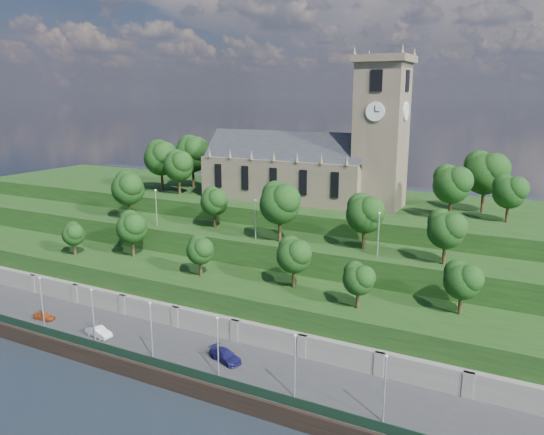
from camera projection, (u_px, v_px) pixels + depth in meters
The scene contains 17 objects.
ground at pixel (153, 384), 65.06m from camera, with size 320.00×320.00×0.00m, color black.
promenade at pixel (182, 356), 70.03m from camera, with size 160.00×12.00×2.00m, color #2D2D30.
quay_wall at pixel (152, 376), 64.78m from camera, with size 160.00×0.50×2.20m, color black.
fence at pixel (155, 362), 65.00m from camera, with size 160.00×0.10×1.20m, color black.
retaining_wall at pixel (208, 328), 74.86m from camera, with size 160.00×2.10×5.00m.
embankment_lower at pixel (230, 304), 79.73m from camera, with size 160.00×12.00×8.00m, color #183712.
embankment_upper at pixel (265, 270), 88.80m from camera, with size 160.00×10.00×12.00m, color #183712.
hilltop at pixel (314, 233), 106.62m from camera, with size 160.00×32.00×15.00m, color #183712.
church at pixel (311, 161), 99.43m from camera, with size 38.60×12.35×27.60m.
trees_lower at pixel (238, 248), 77.69m from camera, with size 66.84×8.64×7.84m.
trees_upper at pixel (264, 202), 85.08m from camera, with size 63.25×8.60×9.56m.
trees_hilltop at pixel (283, 164), 101.23m from camera, with size 73.62×16.56×11.39m.
lamp_posts_promenade at pixel (151, 325), 66.70m from camera, with size 60.36×0.36×7.50m.
lamp_posts_upper at pixel (255, 216), 83.99m from camera, with size 40.36×0.36×6.63m.
car_left at pixel (44, 316), 78.81m from camera, with size 1.38×3.43×1.17m, color #A2431B.
car_middle at pixel (99, 332), 73.26m from camera, with size 1.48×4.26×1.40m, color silver.
car_right at pixel (225, 356), 66.49m from camera, with size 2.00×4.91×1.43m, color #17164E.
Camera 1 is at (40.13, -45.45, 34.50)m, focal length 35.00 mm.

